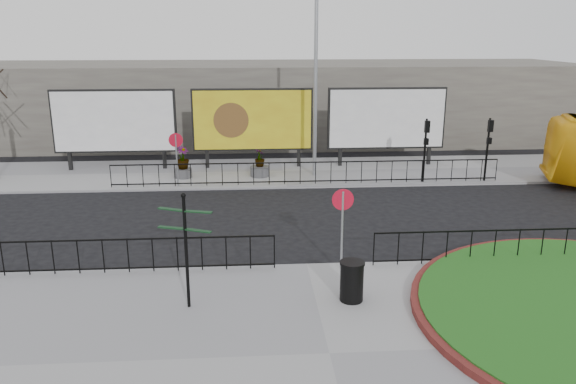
{
  "coord_description": "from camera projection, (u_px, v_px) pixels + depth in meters",
  "views": [
    {
      "loc": [
        -1.67,
        -15.85,
        6.95
      ],
      "look_at": [
        -0.45,
        1.81,
        1.9
      ],
      "focal_mm": 35.0,
      "sensor_mm": 36.0,
      "label": 1
    }
  ],
  "objects": [
    {
      "name": "speed_sign_far",
      "position": [
        176.0,
        148.0,
        25.39
      ],
      "size": [
        0.64,
        0.07,
        2.47
      ],
      "color": "gray",
      "rests_on": "pavement_far"
    },
    {
      "name": "pavement_far",
      "position": [
        283.0,
        172.0,
        28.72
      ],
      "size": [
        44.0,
        6.0,
        0.12
      ],
      "primitive_type": "cube",
      "color": "gray",
      "rests_on": "ground"
    },
    {
      "name": "fingerpost_sign",
      "position": [
        186.0,
        239.0,
        14.0
      ],
      "size": [
        1.41,
        0.69,
        3.06
      ],
      "rotation": [
        0.0,
        0.0,
        -0.41
      ],
      "color": "black",
      "rests_on": "pavement_near"
    },
    {
      "name": "signal_pole_a",
      "position": [
        426.0,
        141.0,
        26.04
      ],
      "size": [
        0.22,
        0.26,
        3.0
      ],
      "color": "black",
      "rests_on": "pavement_far"
    },
    {
      "name": "planter_a",
      "position": [
        183.0,
        164.0,
        27.23
      ],
      "size": [
        0.87,
        0.87,
        1.53
      ],
      "color": "#4C4C4F",
      "rests_on": "pavement_far"
    },
    {
      "name": "railing_near_right",
      "position": [
        519.0,
        245.0,
        17.18
      ],
      "size": [
        9.0,
        0.1,
        1.1
      ],
      "primitive_type": null,
      "color": "black",
      "rests_on": "pavement_near"
    },
    {
      "name": "billboard_mid",
      "position": [
        253.0,
        120.0,
        28.85
      ],
      "size": [
        6.2,
        0.31,
        4.1
      ],
      "color": "black",
      "rests_on": "pavement_far"
    },
    {
      "name": "lamp_post",
      "position": [
        316.0,
        79.0,
        26.55
      ],
      "size": [
        0.74,
        0.18,
        9.23
      ],
      "color": "gray",
      "rests_on": "pavement_far"
    },
    {
      "name": "ground",
      "position": [
        307.0,
        267.0,
        17.22
      ],
      "size": [
        90.0,
        90.0,
        0.0
      ],
      "primitive_type": "plane",
      "color": "black",
      "rests_on": "ground"
    },
    {
      "name": "billboard_right",
      "position": [
        387.0,
        119.0,
        29.32
      ],
      "size": [
        6.2,
        0.31,
        4.1
      ],
      "color": "black",
      "rests_on": "pavement_far"
    },
    {
      "name": "planter_b",
      "position": [
        260.0,
        167.0,
        27.53
      ],
      "size": [
        0.94,
        0.94,
        1.37
      ],
      "color": "#4C4C4F",
      "rests_on": "pavement_far"
    },
    {
      "name": "railing_near_left",
      "position": [
        103.0,
        256.0,
        16.35
      ],
      "size": [
        10.0,
        0.1,
        1.1
      ],
      "primitive_type": null,
      "color": "black",
      "rests_on": "pavement_near"
    },
    {
      "name": "speed_sign_near",
      "position": [
        343.0,
        211.0,
        16.38
      ],
      "size": [
        0.64,
        0.07,
        2.47
      ],
      "color": "gray",
      "rests_on": "pavement_near"
    },
    {
      "name": "litter_bin",
      "position": [
        352.0,
        281.0,
        14.7
      ],
      "size": [
        0.66,
        0.66,
        1.09
      ],
      "color": "black",
      "rests_on": "pavement_near"
    },
    {
      "name": "building_backdrop",
      "position": [
        274.0,
        101.0,
        37.64
      ],
      "size": [
        40.0,
        10.0,
        5.0
      ],
      "primitive_type": "cube",
      "color": "slate",
      "rests_on": "ground"
    },
    {
      "name": "billboard_left",
      "position": [
        114.0,
        122.0,
        28.39
      ],
      "size": [
        6.2,
        0.31,
        4.1
      ],
      "color": "black",
      "rests_on": "pavement_far"
    },
    {
      "name": "railing_far",
      "position": [
        308.0,
        173.0,
        26.03
      ],
      "size": [
        18.0,
        0.1,
        1.1
      ],
      "primitive_type": null,
      "color": "black",
      "rests_on": "pavement_far"
    },
    {
      "name": "pavement_near",
      "position": [
        329.0,
        356.0,
        12.41
      ],
      "size": [
        30.0,
        10.0,
        0.12
      ],
      "primitive_type": "cube",
      "color": "gray",
      "rests_on": "ground"
    },
    {
      "name": "signal_pole_b",
      "position": [
        489.0,
        140.0,
        26.24
      ],
      "size": [
        0.22,
        0.26,
        3.0
      ],
      "color": "black",
      "rests_on": "pavement_far"
    }
  ]
}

